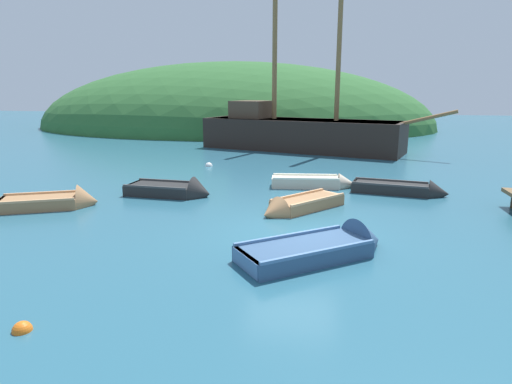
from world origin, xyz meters
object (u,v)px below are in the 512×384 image
Objects in this scene: rowboat_near_dock at (316,184)px; rowboat_outer_right at (57,203)px; rowboat_portside at (327,249)px; rowboat_center at (404,191)px; sailing_ship at (299,138)px; buoy_white at (209,166)px; rowboat_far at (297,207)px; rowboat_outer_left at (175,192)px; buoy_orange at (22,331)px.

rowboat_near_dock is 1.04× the size of rowboat_outer_right.
rowboat_center is at bearing 30.70° from rowboat_portside.
buoy_white is (-3.88, -6.87, -0.76)m from sailing_ship.
rowboat_portside is at bearing -101.12° from rowboat_center.
sailing_ship is at bearing -135.96° from rowboat_far.
rowboat_far is (4.52, -1.27, -0.02)m from rowboat_outer_left.
buoy_orange is (4.08, -6.90, -0.12)m from rowboat_outer_right.
rowboat_portside reaches higher than buoy_white.
rowboat_center is at bearing -5.70° from rowboat_outer_right.
rowboat_outer_left is at bearing -66.44° from rowboat_far.
rowboat_far reaches higher than rowboat_near_dock.
rowboat_portside is 1.22× the size of rowboat_far.
rowboat_near_dock is 1.06× the size of rowboat_outer_left.
buoy_orange is (-4.67, -4.19, -0.13)m from rowboat_portside.
rowboat_center is (4.83, -11.38, -0.63)m from sailing_ship.
rowboat_center is 9.36× the size of buoy_white.
rowboat_outer_right reaches higher than rowboat_near_dock.
rowboat_far reaches higher than buoy_orange.
rowboat_portside is 7.12m from rowboat_center.
sailing_ship is at bearing 59.24° from rowboat_portside.
rowboat_outer_left is 1.04× the size of rowboat_far.
sailing_ship is 40.21× the size of buoy_white.
rowboat_far is at bearing -11.83° from rowboat_outer_left.
rowboat_portside is at bearing -37.79° from rowboat_outer_left.
sailing_ship is at bearing 60.56° from buoy_white.
rowboat_far is 8.12× the size of buoy_white.
sailing_ship is at bearing 42.14° from rowboat_outer_right.
buoy_orange is at bearing -175.84° from rowboat_portside.
rowboat_outer_left is 10.12× the size of buoy_orange.
rowboat_outer_right is at bearing -43.79° from rowboat_far.
rowboat_portside reaches higher than rowboat_center.
rowboat_outer_left reaches higher than rowboat_outer_right.
rowboat_center reaches higher than buoy_orange.
rowboat_center is at bearing -27.39° from buoy_white.
rowboat_portside is (5.53, -4.92, -0.01)m from rowboat_outer_left.
rowboat_near_dock is 0.90× the size of rowboat_portside.
sailing_ship is 14.42m from rowboat_far.
rowboat_portside is (8.75, -2.71, 0.01)m from rowboat_outer_right.
rowboat_center is at bearing -50.12° from sailing_ship.
sailing_ship is 12.38m from rowboat_center.
buoy_orange is at bearing -84.13° from rowboat_outer_right.
rowboat_outer_left is at bearing -157.76° from rowboat_center.
rowboat_portside reaches higher than buoy_orange.
rowboat_far is at bearing -55.84° from buoy_white.
rowboat_outer_right is 10.30× the size of buoy_orange.
sailing_ship is at bearing 83.68° from buoy_orange.
rowboat_outer_right is (-3.22, -2.21, -0.01)m from rowboat_outer_left.
rowboat_outer_right is at bearing -96.24° from sailing_ship.
rowboat_near_dock is 8.92× the size of buoy_white.
rowboat_outer_left is 7.40m from rowboat_portside.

